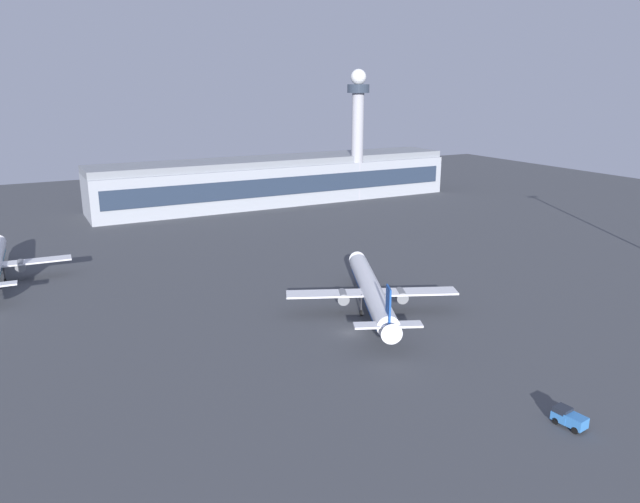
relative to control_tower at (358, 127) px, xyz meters
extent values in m
plane|color=#424449|center=(-66.12, -107.64, -26.96)|extent=(416.00, 416.00, 0.00)
cube|color=#9EA3AD|center=(-28.52, 8.83, -19.96)|extent=(132.88, 22.00, 14.00)
cube|color=#263347|center=(-28.52, -2.37, -19.26)|extent=(127.56, 0.40, 6.16)
cube|color=gray|center=(-28.52, 8.83, -11.76)|extent=(132.88, 19.80, 2.40)
cylinder|color=#A8A8B2|center=(0.00, 0.00, -7.50)|extent=(4.40, 4.40, 38.91)
cylinder|color=#2D3847|center=(0.00, 0.00, 13.45)|extent=(8.00, 8.00, 3.00)
sphere|color=silver|center=(0.00, 0.00, 17.47)|extent=(5.60, 5.60, 5.60)
cylinder|color=white|center=(-57.27, -100.23, -22.83)|extent=(18.07, 34.76, 3.83)
cone|color=white|center=(-49.50, -82.52, -22.83)|extent=(4.30, 3.68, 3.64)
cone|color=white|center=(-65.12, -118.14, -22.83)|extent=(4.29, 3.97, 3.45)
cube|color=white|center=(-57.67, -101.16, -23.03)|extent=(31.15, 16.64, 0.35)
cube|color=white|center=(-64.35, -116.38, -22.63)|extent=(11.12, 6.67, 0.35)
cube|color=#19479E|center=(-64.23, -116.11, -19.55)|extent=(1.57, 3.07, 6.55)
cylinder|color=slate|center=(-62.75, -98.93, -23.73)|extent=(3.49, 4.21, 2.22)
cylinder|color=slate|center=(-52.60, -103.38, -23.73)|extent=(3.49, 4.21, 2.22)
cube|color=#19479E|center=(-57.27, -100.23, -23.88)|extent=(16.56, 31.95, 0.36)
cylinder|color=#333338|center=(-52.61, -89.60, -24.62)|extent=(0.28, 0.28, 3.58)
cylinder|color=black|center=(-52.61, -89.60, -26.40)|extent=(0.81, 1.18, 1.11)
cylinder|color=#333338|center=(-60.31, -101.65, -24.62)|extent=(0.28, 0.28, 3.58)
cylinder|color=black|center=(-60.31, -101.65, -26.40)|extent=(0.81, 1.18, 1.11)
cylinder|color=#333338|center=(-56.25, -103.43, -24.62)|extent=(0.28, 0.28, 3.58)
cylinder|color=black|center=(-56.25, -103.43, -26.40)|extent=(0.81, 1.18, 1.11)
cylinder|color=slate|center=(-115.64, -48.29, -23.77)|extent=(2.40, 3.71, 2.19)
cylinder|color=#333338|center=(-119.01, -49.58, -24.64)|extent=(0.28, 0.28, 3.54)
cylinder|color=black|center=(-119.01, -49.58, -26.41)|extent=(0.46, 1.12, 1.10)
cube|color=#3372BF|center=(-56.94, -144.97, -25.96)|extent=(2.28, 2.36, 1.10)
cube|color=#1E232D|center=(-56.94, -144.97, -25.06)|extent=(2.08, 2.09, 0.70)
cube|color=#3372BF|center=(-56.67, -146.84, -25.81)|extent=(2.24, 2.65, 1.40)
cylinder|color=black|center=(-57.82, -144.80, -26.51)|extent=(0.42, 0.93, 0.90)
cylinder|color=black|center=(-56.14, -144.56, -26.51)|extent=(0.42, 0.93, 0.90)
cylinder|color=black|center=(-57.44, -147.46, -26.51)|extent=(0.42, 0.93, 0.90)
cylinder|color=black|center=(-55.76, -147.22, -26.51)|extent=(0.42, 0.93, 0.90)
camera|label=1|loc=(-115.46, -190.09, 14.57)|focal=33.40mm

